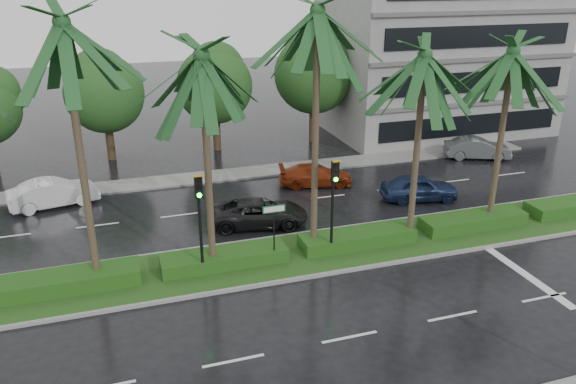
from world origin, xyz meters
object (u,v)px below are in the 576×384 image
object	(u,v)px
car_red	(316,175)
car_grey	(477,148)
car_darkgrey	(260,213)
car_blue	(419,187)
signal_median_left	(200,211)
street_sign	(274,220)
car_white	(53,193)

from	to	relation	value
car_red	car_grey	bearing A→B (deg)	-71.42
car_darkgrey	car_red	world-z (taller)	car_darkgrey
car_red	car_blue	xyz separation A→B (m)	(4.50, -3.79, 0.09)
signal_median_left	street_sign	size ratio (longest dim) A/B	1.68
signal_median_left	car_grey	world-z (taller)	signal_median_left
car_blue	signal_median_left	bearing A→B (deg)	123.22
signal_median_left	car_blue	xyz separation A→B (m)	(12.50, 4.82, -2.30)
street_sign	car_blue	xyz separation A→B (m)	(9.50, 4.64, -1.43)
car_white	car_grey	xyz separation A→B (m)	(25.92, 0.04, -0.04)
car_darkgrey	car_red	distance (m)	6.21
car_white	signal_median_left	bearing A→B (deg)	-161.23
car_white	car_blue	distance (m)	19.28
street_sign	car_red	bearing A→B (deg)	59.30
signal_median_left	car_white	bearing A→B (deg)	121.47
car_red	car_grey	world-z (taller)	car_grey
car_red	street_sign	bearing A→B (deg)	161.25
street_sign	car_grey	distance (m)	19.53
signal_median_left	car_grey	distance (m)	22.32
street_sign	car_blue	size ratio (longest dim) A/B	0.64
car_white	car_blue	bearing A→B (deg)	-118.12
car_darkgrey	car_red	xyz separation A→B (m)	(4.50, 4.28, -0.03)
car_darkgrey	car_grey	bearing A→B (deg)	-59.01
car_white	street_sign	bearing A→B (deg)	-149.75
car_darkgrey	car_grey	xyz separation A→B (m)	(16.33, 5.66, 0.04)
car_darkgrey	car_red	bearing A→B (deg)	-34.55
street_sign	car_blue	distance (m)	10.67
car_blue	car_grey	world-z (taller)	car_blue
street_sign	car_red	distance (m)	9.91
car_blue	car_grey	distance (m)	8.97
car_grey	car_darkgrey	bearing A→B (deg)	130.46
street_sign	car_white	size ratio (longest dim) A/B	0.59
car_grey	car_red	bearing A→B (deg)	117.98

